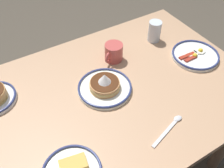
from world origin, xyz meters
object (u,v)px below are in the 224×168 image
drinking_glass (154,32)px  tea_spoon (171,126)px  plate_near_main (105,86)px  coffee_mug (113,52)px  plate_far_companion (195,55)px

drinking_glass → tea_spoon: bearing=59.3°
plate_near_main → coffee_mug: 0.22m
plate_near_main → plate_far_companion: (-0.53, 0.04, -0.01)m
drinking_glass → plate_near_main: bearing=24.1°
plate_far_companion → coffee_mug: bearing=-28.6°
plate_near_main → drinking_glass: 0.48m
plate_near_main → drinking_glass: size_ratio=2.16×
drinking_glass → tea_spoon: drinking_glass is taller
plate_near_main → tea_spoon: plate_near_main is taller
coffee_mug → tea_spoon: (0.02, 0.49, -0.04)m
drinking_glass → coffee_mug: bearing=5.4°
coffee_mug → drinking_glass: 0.29m
plate_far_companion → tea_spoon: plate_far_companion is taller
tea_spoon → drinking_glass: bearing=-120.7°
coffee_mug → tea_spoon: bearing=87.7°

